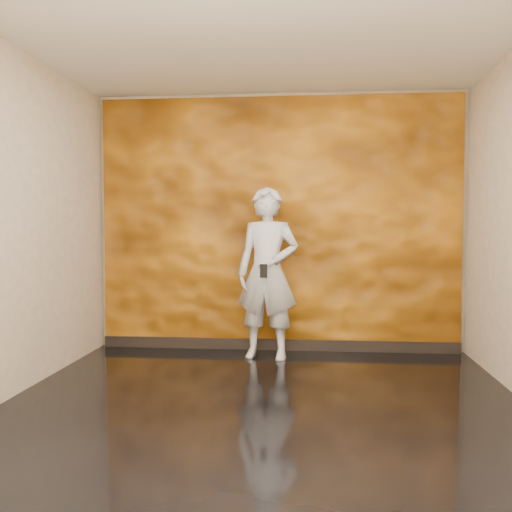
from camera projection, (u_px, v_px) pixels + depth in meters
name	position (u px, v px, depth m)	size (l,w,h in m)	color
room	(263.00, 221.00, 4.26)	(4.02, 4.02, 2.81)	black
feature_wall	(278.00, 224.00, 6.21)	(3.90, 0.06, 2.75)	orange
baseboard	(278.00, 345.00, 6.24)	(3.90, 0.04, 0.12)	black
man	(267.00, 273.00, 5.83)	(0.64, 0.42, 1.75)	#A0A5B0
phone	(264.00, 271.00, 5.58)	(0.07, 0.01, 0.14)	black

